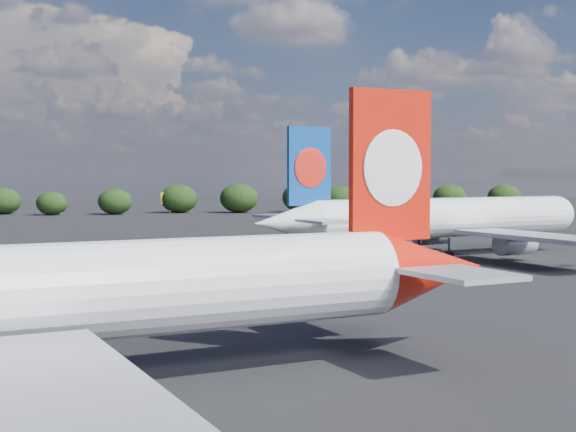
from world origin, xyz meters
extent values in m
plane|color=black|center=(0.00, 60.00, 0.00)|extent=(500.00, 500.00, 0.00)
cylinder|color=white|center=(3.40, 4.92, 4.80)|extent=(36.27, 15.43, 4.80)
cone|color=red|center=(24.49, 11.48, 4.80)|extent=(8.76, 6.87, 4.80)
cube|color=red|center=(21.73, 10.62, 10.95)|extent=(5.19, 2.03, 8.64)
ellipsoid|color=white|center=(21.82, 10.35, 10.78)|extent=(3.91, 1.38, 4.42)
ellipsoid|color=white|center=(21.65, 10.90, 10.78)|extent=(3.91, 1.38, 4.42)
cube|color=#9C9EA4|center=(24.22, 5.87, 5.19)|extent=(5.84, 6.79, 0.29)
cube|color=#9C9EA4|center=(21.08, 15.95, 5.19)|extent=(5.84, 6.79, 0.29)
cube|color=#9C9EA4|center=(5.27, -7.58, 3.27)|extent=(11.67, 20.19, 0.53)
cylinder|color=black|center=(6.09, 2.74, 1.44)|extent=(0.34, 0.34, 2.40)
cylinder|color=black|center=(6.09, 2.74, 0.53)|extent=(1.14, 0.73, 1.06)
cylinder|color=black|center=(7.09, 3.05, 0.53)|extent=(1.14, 0.73, 1.06)
cylinder|color=black|center=(4.37, 8.24, 1.44)|extent=(0.34, 0.34, 2.40)
cylinder|color=black|center=(4.37, 8.24, 0.53)|extent=(1.14, 0.73, 1.06)
cylinder|color=black|center=(5.38, 8.55, 0.53)|extent=(1.14, 0.73, 1.06)
cylinder|color=white|center=(44.46, 62.27, 4.97)|extent=(37.37, 16.91, 4.97)
sphere|color=white|center=(62.35, 68.37, 4.97)|extent=(6.31, 6.31, 4.97)
cone|color=white|center=(22.81, 54.88, 4.97)|extent=(9.14, 7.28, 4.97)
cube|color=#0D4198|center=(25.64, 55.84, 11.34)|extent=(5.34, 2.24, 8.95)
ellipsoid|color=red|center=(25.74, 55.56, 11.16)|extent=(4.02, 1.54, 4.57)
ellipsoid|color=red|center=(25.54, 56.13, 11.16)|extent=(4.02, 1.54, 4.57)
cube|color=#9C9EA4|center=(26.46, 50.35, 5.37)|extent=(6.16, 7.09, 0.30)
cube|color=#9C9EA4|center=(22.93, 60.70, 5.37)|extent=(6.16, 7.09, 0.30)
cube|color=#9C9EA4|center=(50.52, 50.67, 3.38)|extent=(12.54, 20.91, 0.55)
cube|color=#9C9EA4|center=(42.17, 75.15, 3.38)|extent=(12.54, 20.91, 0.55)
cylinder|color=#9C9EA4|center=(50.80, 56.02, 2.09)|extent=(5.57, 4.15, 2.69)
cube|color=#9C9EA4|center=(50.80, 56.02, 2.78)|extent=(2.17, 0.99, 1.19)
cylinder|color=#9C9EA4|center=(45.66, 71.08, 2.09)|extent=(5.57, 4.15, 2.69)
cube|color=#9C9EA4|center=(45.66, 71.08, 2.78)|extent=(2.17, 0.99, 1.19)
cylinder|color=black|center=(43.54, 58.80, 1.49)|extent=(0.35, 0.35, 2.49)
cylinder|color=black|center=(43.54, 58.80, 0.55)|extent=(1.18, 0.78, 1.09)
cylinder|color=black|center=(42.51, 58.45, 0.55)|extent=(1.18, 0.78, 1.09)
cylinder|color=black|center=(41.62, 64.45, 1.49)|extent=(0.35, 0.35, 2.49)
cylinder|color=black|center=(41.62, 64.45, 0.55)|extent=(1.18, 0.78, 1.09)
cylinder|color=black|center=(40.58, 64.10, 0.55)|extent=(1.18, 0.78, 1.09)
cylinder|color=black|center=(58.58, 67.08, 1.44)|extent=(0.30, 0.30, 2.49)
cylinder|color=black|center=(58.58, 67.08, 0.45)|extent=(0.96, 0.62, 0.90)
cube|color=#156B1B|center=(-18.00, 176.00, 3.20)|extent=(6.00, 0.30, 2.60)
cylinder|color=gray|center=(-20.50, 176.00, 1.00)|extent=(0.20, 0.20, 2.00)
cylinder|color=gray|center=(-15.50, 176.00, 1.00)|extent=(0.20, 0.20, 2.00)
cube|color=yellow|center=(12.00, 182.00, 4.00)|extent=(5.00, 0.30, 3.00)
cylinder|color=gray|center=(12.00, 182.00, 1.25)|extent=(0.30, 0.30, 2.50)
ellipsoid|color=black|center=(-30.87, 183.37, 3.43)|extent=(8.92, 7.55, 6.86)
ellipsoid|color=black|center=(-17.89, 176.70, 3.03)|extent=(7.88, 6.66, 6.06)
ellipsoid|color=black|center=(-2.19, 176.98, 3.35)|extent=(8.71, 7.37, 6.70)
ellipsoid|color=black|center=(14.38, 183.35, 3.81)|extent=(9.91, 8.39, 7.62)
ellipsoid|color=black|center=(30.36, 181.19, 3.98)|extent=(10.34, 8.75, 7.95)
ellipsoid|color=black|center=(47.42, 180.91, 4.09)|extent=(10.63, 9.00, 8.18)
ellipsoid|color=black|center=(58.69, 182.96, 3.57)|extent=(9.29, 7.86, 7.15)
ellipsoid|color=black|center=(73.68, 183.59, 3.95)|extent=(10.26, 8.68, 7.89)
ellipsoid|color=black|center=(90.95, 183.94, 3.74)|extent=(9.73, 8.23, 7.48)
ellipsoid|color=black|center=(106.34, 181.49, 3.76)|extent=(9.79, 8.28, 7.53)
camera|label=1|loc=(8.48, -33.83, 10.43)|focal=50.00mm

